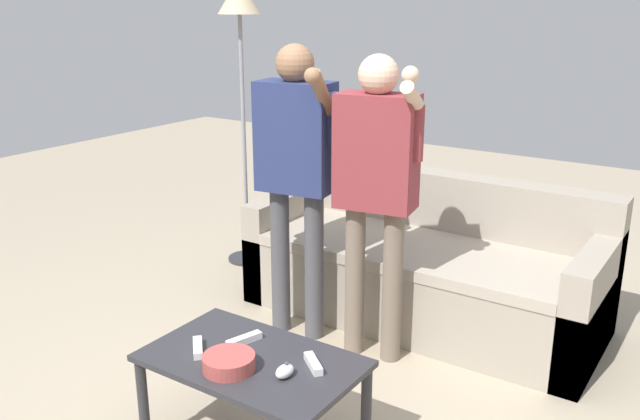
{
  "coord_description": "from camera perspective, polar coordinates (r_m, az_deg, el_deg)",
  "views": [
    {
      "loc": [
        1.46,
        -1.92,
        1.8
      ],
      "look_at": [
        -0.08,
        0.39,
        0.93
      ],
      "focal_mm": 38.07,
      "sensor_mm": 36.0,
      "label": 1
    }
  ],
  "objects": [
    {
      "name": "game_remote_wand_spare",
      "position": [
        2.87,
        -6.45,
        -10.8
      ],
      "size": [
        0.08,
        0.16,
        0.03
      ],
      "color": "white",
      "rests_on": "coffee_table"
    },
    {
      "name": "couch",
      "position": [
        4.02,
        8.83,
        -4.9
      ],
      "size": [
        2.01,
        0.84,
        0.8
      ],
      "color": "#9E9384",
      "rests_on": "ground"
    },
    {
      "name": "player_left",
      "position": [
        3.54,
        -2.05,
        4.29
      ],
      "size": [
        0.49,
        0.34,
        1.59
      ],
      "color": "#47474C",
      "rests_on": "ground"
    },
    {
      "name": "game_remote_wand_near",
      "position": [
        2.84,
        -10.24,
        -11.32
      ],
      "size": [
        0.13,
        0.13,
        0.03
      ],
      "color": "white",
      "rests_on": "coffee_table"
    },
    {
      "name": "game_remote_wand_far",
      "position": [
        2.68,
        -0.57,
        -12.78
      ],
      "size": [
        0.14,
        0.12,
        0.03
      ],
      "color": "white",
      "rests_on": "coffee_table"
    },
    {
      "name": "floor_lamp",
      "position": [
        4.59,
        -6.73,
        14.97
      ],
      "size": [
        0.28,
        0.28,
        1.92
      ],
      "color": "#2D2D33",
      "rests_on": "ground"
    },
    {
      "name": "game_remote_nunchuk",
      "position": [
        2.62,
        -2.99,
        -13.38
      ],
      "size": [
        0.06,
        0.09,
        0.05
      ],
      "color": "white",
      "rests_on": "coffee_table"
    },
    {
      "name": "player_center",
      "position": [
        3.31,
        4.73,
        2.97
      ],
      "size": [
        0.48,
        0.3,
        1.55
      ],
      "color": "#756656",
      "rests_on": "ground"
    },
    {
      "name": "snack_bowl",
      "position": [
        2.68,
        -7.67,
        -12.58
      ],
      "size": [
        0.2,
        0.2,
        0.06
      ],
      "primitive_type": "cylinder",
      "color": "#B24C47",
      "rests_on": "coffee_table"
    },
    {
      "name": "coffee_table",
      "position": [
        2.8,
        -5.7,
        -13.34
      ],
      "size": [
        0.86,
        0.52,
        0.43
      ],
      "color": "#2D2D33",
      "rests_on": "ground"
    }
  ]
}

